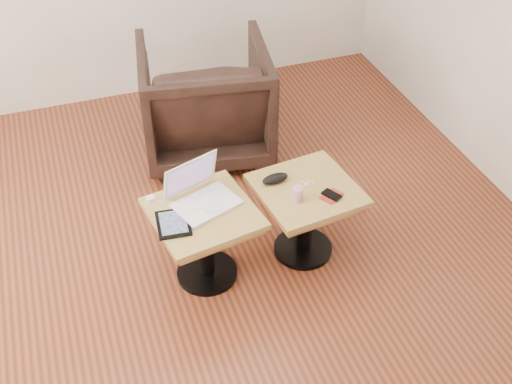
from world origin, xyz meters
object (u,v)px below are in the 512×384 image
object	(u,v)px
side_table_left	(204,228)
armchair	(205,100)
striped_cup	(297,194)
side_table_right	(306,204)
laptop	(201,195)

from	to	relation	value
side_table_left	armchair	bearing A→B (deg)	64.40
striped_cup	armchair	size ratio (longest dim) A/B	0.09
striped_cup	side_table_left	bearing A→B (deg)	171.13
side_table_left	side_table_right	xyz separation A→B (m)	(0.59, -0.00, 0.00)
laptop	armchair	world-z (taller)	armchair
striped_cup	armchair	world-z (taller)	armchair
armchair	side_table_left	bearing A→B (deg)	83.35
side_table_left	striped_cup	xyz separation A→B (m)	(0.50, -0.08, 0.16)
striped_cup	laptop	bearing A→B (deg)	162.10
side_table_left	armchair	xyz separation A→B (m)	(0.35, 1.19, 0.04)
laptop	striped_cup	world-z (taller)	laptop
side_table_left	laptop	bearing A→B (deg)	70.38
side_table_right	laptop	xyz separation A→B (m)	(-0.58, 0.08, 0.17)
striped_cup	armchair	xyz separation A→B (m)	(-0.16, 1.27, -0.12)
side_table_right	laptop	world-z (taller)	laptop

